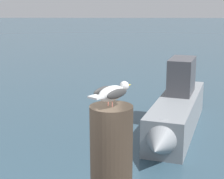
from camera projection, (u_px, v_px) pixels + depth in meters
name	position (u px, v px, depth m)	size (l,w,h in m)	color
seagull	(112.00, 93.00, 2.41)	(0.29, 0.33, 0.14)	#C67160
boat_grey	(176.00, 111.00, 8.85)	(2.15, 4.54, 1.71)	gray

